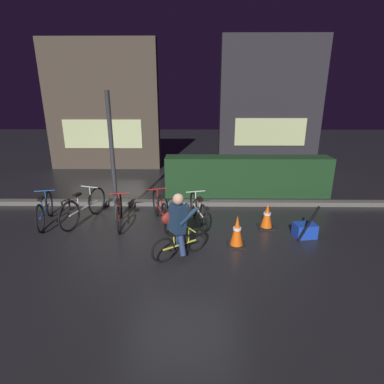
% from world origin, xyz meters
% --- Properties ---
extents(ground_plane, '(40.00, 40.00, 0.00)m').
position_xyz_m(ground_plane, '(0.00, 0.00, 0.00)').
color(ground_plane, black).
extents(sidewalk_curb, '(12.00, 0.24, 0.12)m').
position_xyz_m(sidewalk_curb, '(0.00, 2.20, 0.06)').
color(sidewalk_curb, '#56544F').
rests_on(sidewalk_curb, ground).
extents(hedge_row, '(4.80, 0.70, 1.16)m').
position_xyz_m(hedge_row, '(1.80, 3.10, 0.58)').
color(hedge_row, '#19381C').
rests_on(hedge_row, ground).
extents(storefront_left, '(4.33, 0.54, 4.83)m').
position_xyz_m(storefront_left, '(-3.32, 6.50, 2.40)').
color(storefront_left, '#42382D').
rests_on(storefront_left, ground).
extents(storefront_right, '(4.11, 0.54, 5.05)m').
position_xyz_m(storefront_right, '(3.32, 7.20, 2.51)').
color(storefront_right, '#262328').
rests_on(storefront_right, ground).
extents(street_post, '(0.10, 0.10, 2.98)m').
position_xyz_m(street_post, '(-1.62, 1.20, 1.49)').
color(street_post, '#2D2D33').
rests_on(street_post, ground).
extents(parked_bike_leftmost, '(0.50, 1.56, 0.73)m').
position_xyz_m(parked_bike_leftmost, '(-3.22, 0.94, 0.33)').
color(parked_bike_leftmost, black).
rests_on(parked_bike_leftmost, ground).
extents(parked_bike_left_mid, '(0.58, 1.66, 0.79)m').
position_xyz_m(parked_bike_left_mid, '(-2.35, 1.05, 0.36)').
color(parked_bike_left_mid, black).
rests_on(parked_bike_left_mid, ground).
extents(parked_bike_center_left, '(0.46, 1.49, 0.69)m').
position_xyz_m(parked_bike_center_left, '(-1.47, 0.88, 0.32)').
color(parked_bike_center_left, black).
rests_on(parked_bike_center_left, ground).
extents(parked_bike_center_right, '(0.60, 1.60, 0.77)m').
position_xyz_m(parked_bike_center_right, '(-0.54, 0.98, 0.35)').
color(parked_bike_center_right, black).
rests_on(parked_bike_center_right, ground).
extents(parked_bike_right_mid, '(0.50, 1.49, 0.71)m').
position_xyz_m(parked_bike_right_mid, '(0.34, 1.02, 0.32)').
color(parked_bike_right_mid, black).
rests_on(parked_bike_right_mid, ground).
extents(traffic_cone_near, '(0.36, 0.36, 0.65)m').
position_xyz_m(traffic_cone_near, '(1.10, -0.10, 0.31)').
color(traffic_cone_near, black).
rests_on(traffic_cone_near, ground).
extents(traffic_cone_far, '(0.36, 0.36, 0.60)m').
position_xyz_m(traffic_cone_far, '(1.89, 0.75, 0.29)').
color(traffic_cone_far, black).
rests_on(traffic_cone_far, ground).
extents(blue_crate, '(0.48, 0.38, 0.30)m').
position_xyz_m(blue_crate, '(2.59, 0.30, 0.15)').
color(blue_crate, '#193DB7').
rests_on(blue_crate, ground).
extents(cyclist, '(1.01, 0.71, 1.25)m').
position_xyz_m(cyclist, '(-0.05, -0.53, 0.63)').
color(cyclist, black).
rests_on(cyclist, ground).
extents(closed_umbrella, '(0.36, 0.13, 0.81)m').
position_xyz_m(closed_umbrella, '(2.55, 0.05, 0.40)').
color(closed_umbrella, black).
rests_on(closed_umbrella, ground).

